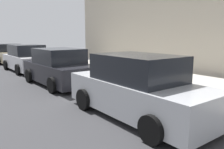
{
  "coord_description": "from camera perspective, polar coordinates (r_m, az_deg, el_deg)",
  "views": [
    {
      "loc": [
        -8.03,
        5.88,
        2.22
      ],
      "look_at": [
        -0.58,
        0.36,
        0.61
      ],
      "focal_mm": 35.94,
      "sensor_mm": 36.0,
      "label": 1
    }
  ],
  "objects": [
    {
      "name": "ground_plane",
      "position": [
        10.2,
        -0.33,
        -2.75
      ],
      "size": [
        40.0,
        40.0,
        0.0
      ],
      "primitive_type": "plane",
      "color": "#333335"
    },
    {
      "name": "sidewalk_curb",
      "position": [
        11.81,
        9.51,
        -0.81
      ],
      "size": [
        18.0,
        5.0,
        0.14
      ],
      "primitive_type": "cube",
      "color": "#ADA89E",
      "rests_on": "ground_plane"
    },
    {
      "name": "suitcase_silver_0",
      "position": [
        8.16,
        17.03,
        -3.15
      ],
      "size": [
        0.46,
        0.24,
        0.93
      ],
      "color": "#9EA0A8",
      "rests_on": "sidewalk_curb"
    },
    {
      "name": "suitcase_maroon_1",
      "position": [
        8.46,
        14.03,
        -2.81
      ],
      "size": [
        0.5,
        0.2,
        0.8
      ],
      "color": "maroon",
      "rests_on": "sidewalk_curb"
    },
    {
      "name": "suitcase_teal_2",
      "position": [
        8.74,
        11.26,
        -1.89
      ],
      "size": [
        0.44,
        0.22,
        0.98
      ],
      "color": "#0F606B",
      "rests_on": "sidewalk_curb"
    },
    {
      "name": "suitcase_red_3",
      "position": [
        9.06,
        9.0,
        -1.59
      ],
      "size": [
        0.42,
        0.25,
        0.85
      ],
      "color": "red",
      "rests_on": "sidewalk_curb"
    },
    {
      "name": "suitcase_black_4",
      "position": [
        9.38,
        6.88,
        -0.83
      ],
      "size": [
        0.47,
        0.26,
        0.77
      ],
      "color": "black",
      "rests_on": "sidewalk_curb"
    },
    {
      "name": "suitcase_navy_5",
      "position": [
        9.8,
        5.26,
        -0.49
      ],
      "size": [
        0.43,
        0.28,
        0.94
      ],
      "color": "navy",
      "rests_on": "sidewalk_curb"
    },
    {
      "name": "suitcase_olive_6",
      "position": [
        10.08,
        2.88,
        0.16
      ],
      "size": [
        0.45,
        0.22,
        0.84
      ],
      "color": "#59601E",
      "rests_on": "sidewalk_curb"
    },
    {
      "name": "suitcase_silver_7",
      "position": [
        10.5,
        1.51,
        -0.06
      ],
      "size": [
        0.38,
        0.26,
        0.88
      ],
      "color": "#9EA0A8",
      "rests_on": "sidewalk_curb"
    },
    {
      "name": "suitcase_maroon_8",
      "position": [
        10.88,
        -0.12,
        0.22
      ],
      "size": [
        0.51,
        0.25,
        0.78
      ],
      "color": "maroon",
      "rests_on": "sidewalk_curb"
    },
    {
      "name": "suitcase_teal_9",
      "position": [
        11.26,
        -1.77,
        0.92
      ],
      "size": [
        0.41,
        0.24,
        0.74
      ],
      "color": "#0F606B",
      "rests_on": "sidewalk_curb"
    },
    {
      "name": "suitcase_red_10",
      "position": [
        11.65,
        -2.85,
        1.29
      ],
      "size": [
        0.39,
        0.23,
        1.02
      ],
      "color": "red",
      "rests_on": "sidewalk_curb"
    },
    {
      "name": "fire_hydrant",
      "position": [
        12.35,
        -5.09,
        2.07
      ],
      "size": [
        0.39,
        0.21,
        0.81
      ],
      "color": "#99999E",
      "rests_on": "sidewalk_curb"
    },
    {
      "name": "bollard_post",
      "position": [
        12.77,
        -6.99,
        1.97
      ],
      "size": [
        0.13,
        0.13,
        0.71
      ],
      "primitive_type": "cylinder",
      "color": "#333338",
      "rests_on": "sidewalk_curb"
    },
    {
      "name": "parked_car_silver_0",
      "position": [
        6.17,
        6.41,
        -3.53
      ],
      "size": [
        4.48,
        1.99,
        1.72
      ],
      "color": "#B2B5BA",
      "rests_on": "ground_plane"
    },
    {
      "name": "parked_car_charcoal_1",
      "position": [
        10.55,
        -13.28,
        1.67
      ],
      "size": [
        4.39,
        2.22,
        1.65
      ],
      "color": "black",
      "rests_on": "ground_plane"
    },
    {
      "name": "parked_car_white_2",
      "position": [
        15.31,
        -20.86,
        3.77
      ],
      "size": [
        4.36,
        2.22,
        1.67
      ],
      "color": "silver",
      "rests_on": "ground_plane"
    },
    {
      "name": "parked_car_beige_3",
      "position": [
        20.79,
        -25.13,
        4.8
      ],
      "size": [
        4.34,
        2.28,
        1.57
      ],
      "color": "tan",
      "rests_on": "ground_plane"
    }
  ]
}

